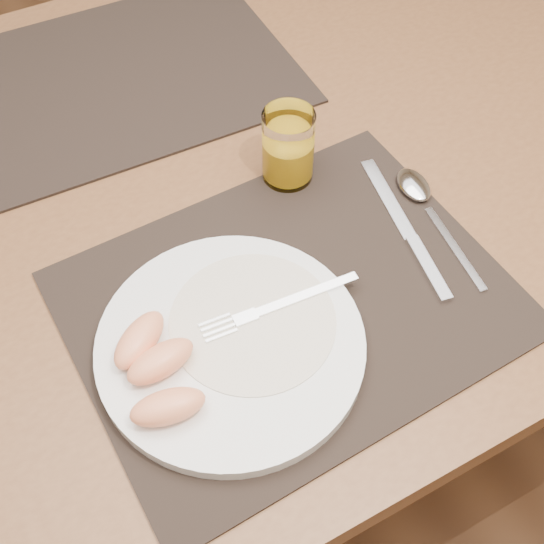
{
  "coord_description": "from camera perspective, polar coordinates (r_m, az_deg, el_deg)",
  "views": [
    {
      "loc": [
        -0.22,
        -0.57,
        1.36
      ],
      "look_at": [
        -0.02,
        -0.19,
        0.77
      ],
      "focal_mm": 45.0,
      "sensor_mm": 36.0,
      "label": 1
    }
  ],
  "objects": [
    {
      "name": "plate_dressing",
      "position": [
        0.69,
        -1.64,
        -4.1
      ],
      "size": [
        0.17,
        0.17,
        0.0
      ],
      "color": "white",
      "rests_on": "plate"
    },
    {
      "name": "spoon",
      "position": [
        0.83,
        12.24,
        6.42
      ],
      "size": [
        0.05,
        0.19,
        0.01
      ],
      "color": "silver",
      "rests_on": "placemat_near"
    },
    {
      "name": "knife",
      "position": [
        0.79,
        11.54,
        2.82
      ],
      "size": [
        0.05,
        0.22,
        0.01
      ],
      "color": "silver",
      "rests_on": "placemat_near"
    },
    {
      "name": "placemat_near",
      "position": [
        0.73,
        1.51,
        -2.49
      ],
      "size": [
        0.46,
        0.37,
        0.0
      ],
      "primitive_type": "cube",
      "rotation": [
        0.0,
        0.0,
        0.04
      ],
      "color": "black",
      "rests_on": "table"
    },
    {
      "name": "grapefruit_wedges",
      "position": [
        0.66,
        -9.72,
        -7.96
      ],
      "size": [
        0.09,
        0.14,
        0.03
      ],
      "color": "#FF9C68",
      "rests_on": "plate"
    },
    {
      "name": "ground",
      "position": [
        1.49,
        -2.92,
        -12.25
      ],
      "size": [
        5.0,
        5.0,
        0.0
      ],
      "primitive_type": "plane",
      "color": "brown",
      "rests_on": "ground"
    },
    {
      "name": "plate",
      "position": [
        0.69,
        -3.47,
        -6.1
      ],
      "size": [
        0.27,
        0.27,
        0.02
      ],
      "primitive_type": "cylinder",
      "color": "white",
      "rests_on": "placemat_near"
    },
    {
      "name": "placemat_far",
      "position": [
        1.01,
        -12.1,
        15.79
      ],
      "size": [
        0.46,
        0.36,
        0.0
      ],
      "primitive_type": "cube",
      "rotation": [
        0.0,
        0.0,
        -0.03
      ],
      "color": "black",
      "rests_on": "table"
    },
    {
      "name": "table",
      "position": [
        0.92,
        -4.64,
        4.94
      ],
      "size": [
        1.4,
        0.9,
        0.75
      ],
      "color": "brown",
      "rests_on": "ground"
    },
    {
      "name": "fork",
      "position": [
        0.7,
        -0.4,
        -3.15
      ],
      "size": [
        0.18,
        0.03,
        0.0
      ],
      "color": "silver",
      "rests_on": "plate"
    },
    {
      "name": "juice_glass",
      "position": [
        0.81,
        1.35,
        10.2
      ],
      "size": [
        0.06,
        0.06,
        0.09
      ],
      "color": "white",
      "rests_on": "placemat_near"
    }
  ]
}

